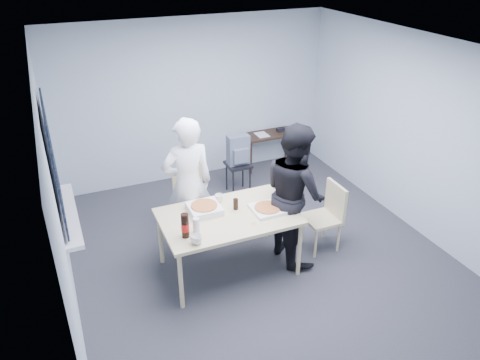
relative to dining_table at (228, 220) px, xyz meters
name	(u,v)px	position (x,y,z in m)	size (l,w,h in m)	color
room	(56,170)	(-1.73, 0.53, 0.74)	(5.00, 5.00, 5.00)	#28292D
dining_table	(228,220)	(0.00, 0.00, 0.00)	(1.57, 0.99, 0.76)	beige
chair_far	(190,195)	(-0.14, 1.05, -0.19)	(0.42, 0.42, 0.89)	beige
chair_right	(328,212)	(1.34, -0.05, -0.19)	(0.42, 0.42, 0.89)	beige
person_white	(188,185)	(-0.27, 0.68, 0.18)	(0.65, 0.42, 1.77)	white
person_black	(295,193)	(0.85, -0.03, 0.18)	(0.86, 0.47, 1.77)	black
side_table	(269,138)	(1.73, 2.41, -0.16)	(0.93, 0.41, 0.62)	#332015
stool	(238,170)	(0.86, 1.74, -0.31)	(0.36, 0.36, 0.51)	black
backpack	(238,150)	(0.86, 1.72, 0.03)	(0.33, 0.24, 0.46)	slate
pizza_box_a	(204,208)	(-0.23, 0.19, 0.10)	(0.37, 0.37, 0.09)	white
pizza_box_b	(267,209)	(0.46, -0.09, 0.08)	(0.36, 0.36, 0.05)	white
mug_a	(196,239)	(-0.51, -0.39, 0.11)	(0.12, 0.12, 0.10)	white
mug_b	(219,198)	(0.02, 0.34, 0.11)	(0.10, 0.10, 0.09)	white
cola_glass	(236,204)	(0.13, 0.09, 0.13)	(0.06, 0.06, 0.13)	black
soda_bottle	(185,226)	(-0.58, -0.22, 0.19)	(0.09, 0.09, 0.28)	black
plastic_cups	(196,225)	(-0.45, -0.19, 0.15)	(0.07, 0.07, 0.18)	silver
rubber_band	(254,224)	(0.20, -0.29, 0.06)	(0.05, 0.05, 0.00)	red
papers	(262,135)	(1.58, 2.40, -0.08)	(0.19, 0.27, 0.00)	white
black_box	(280,130)	(1.95, 2.43, -0.06)	(0.13, 0.09, 0.06)	black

